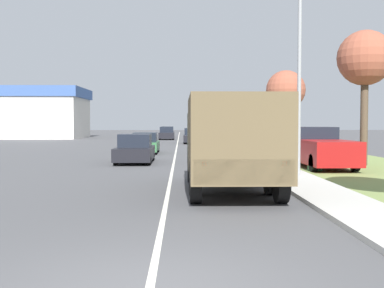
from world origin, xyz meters
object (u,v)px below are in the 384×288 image
military_truck (231,139)px  car_second_ahead (145,144)px  car_nearest_ahead (135,150)px  car_fourth_ahead (167,134)px  pickup_truck (321,148)px  car_farthest_ahead (167,132)px  car_third_ahead (192,137)px  lamp_post (294,66)px

military_truck → car_second_ahead: military_truck is taller
car_nearest_ahead → car_second_ahead: car_nearest_ahead is taller
car_second_ahead → car_fourth_ahead: size_ratio=1.11×
military_truck → car_fourth_ahead: size_ratio=1.69×
pickup_truck → car_second_ahead: bearing=129.5°
car_nearest_ahead → military_truck: bearing=-70.0°
car_nearest_ahead → car_farthest_ahead: bearing=89.4°
pickup_truck → car_fourth_ahead: bearing=102.6°
car_second_ahead → car_third_ahead: (3.57, 15.34, 0.05)m
military_truck → lamp_post: (2.65, 3.29, 2.59)m
lamp_post → car_fourth_ahead: bearing=98.1°
car_nearest_ahead → lamp_post: lamp_post is taller
car_third_ahead → lamp_post: 31.10m
car_farthest_ahead → lamp_post: lamp_post is taller
lamp_post → pickup_truck: bearing=62.4°
car_fourth_ahead → pickup_truck: 38.18m
military_truck → pickup_truck: (5.01, 7.80, -0.69)m
pickup_truck → lamp_post: (-2.36, -4.51, 3.28)m
military_truck → car_second_ahead: 19.14m
car_second_ahead → lamp_post: 17.14m
car_fourth_ahead → car_farthest_ahead: (-0.16, 8.71, -0.01)m
car_nearest_ahead → car_fourth_ahead: size_ratio=1.13×
car_third_ahead → car_farthest_ahead: 19.97m
car_nearest_ahead → car_second_ahead: 7.93m
car_third_ahead → lamp_post: size_ratio=0.67×
car_nearest_ahead → car_third_ahead: bearing=81.4°
car_third_ahead → lamp_post: lamp_post is taller
car_second_ahead → car_fourth_ahead: car_fourth_ahead is taller
car_third_ahead → car_second_ahead: bearing=-103.1°
military_truck → car_third_ahead: size_ratio=1.46×
pickup_truck → lamp_post: 6.06m
car_fourth_ahead → car_second_ahead: bearing=-91.4°
pickup_truck → car_nearest_ahead: bearing=161.6°
car_fourth_ahead → car_farthest_ahead: 8.72m
car_third_ahead → car_farthest_ahead: (-3.07, 19.74, 0.01)m
military_truck → car_nearest_ahead: bearing=110.0°
car_fourth_ahead → car_third_ahead: bearing=-75.2°
car_farthest_ahead → car_third_ahead: bearing=-81.2°
car_second_ahead → car_fourth_ahead: (0.66, 26.36, 0.06)m
military_truck → car_second_ahead: bearing=102.0°
military_truck → car_nearest_ahead: size_ratio=1.49×
car_second_ahead → car_third_ahead: car_third_ahead is taller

